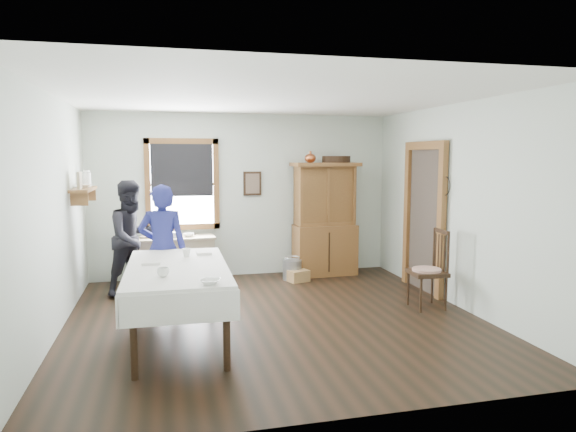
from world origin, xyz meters
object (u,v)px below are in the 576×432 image
at_px(spindle_chair, 427,269).
at_px(woman_blue, 163,254).
at_px(work_counter, 174,260).
at_px(china_hutch, 325,219).
at_px(dining_table, 178,303).
at_px(pail, 292,270).
at_px(figure_dark, 133,242).
at_px(wicker_basket, 298,276).

xyz_separation_m(spindle_chair, woman_blue, (-3.39, 0.63, 0.24)).
distance_m(work_counter, woman_blue, 1.61).
height_order(china_hutch, dining_table, china_hutch).
bearing_deg(china_hutch, work_counter, 177.73).
relative_size(dining_table, spindle_chair, 1.98).
xyz_separation_m(pail, figure_dark, (-2.45, -0.29, 0.61)).
height_order(work_counter, spindle_chair, spindle_chair).
xyz_separation_m(wicker_basket, woman_blue, (-2.10, -1.16, 0.67)).
distance_m(pail, woman_blue, 2.50).
height_order(china_hutch, figure_dark, china_hutch).
xyz_separation_m(work_counter, wicker_basket, (1.95, -0.39, -0.28)).
xyz_separation_m(spindle_chair, wicker_basket, (-1.29, 1.79, -0.43)).
bearing_deg(dining_table, pail, 52.07).
bearing_deg(work_counter, spindle_chair, -38.44).
distance_m(work_counter, pail, 1.90).
bearing_deg(work_counter, wicker_basket, -15.81).
distance_m(wicker_basket, figure_dark, 2.61).
relative_size(dining_table, wicker_basket, 6.62).
bearing_deg(woman_blue, pail, -142.81).
xyz_separation_m(dining_table, wicker_basket, (1.95, 2.26, -0.32)).
bearing_deg(woman_blue, figure_dark, -63.43).
bearing_deg(wicker_basket, spindle_chair, -54.24).
xyz_separation_m(spindle_chair, figure_dark, (-3.81, 1.65, 0.24)).
relative_size(china_hutch, dining_table, 0.91).
height_order(china_hutch, spindle_chair, china_hutch).
distance_m(dining_table, wicker_basket, 3.01).
xyz_separation_m(pail, wicker_basket, (0.07, -0.15, -0.07)).
bearing_deg(pail, woman_blue, -147.17).
bearing_deg(work_counter, figure_dark, -141.76).
distance_m(dining_table, woman_blue, 1.17).
bearing_deg(china_hutch, dining_table, -135.81).
distance_m(china_hutch, wicker_basket, 1.10).
bearing_deg(pail, wicker_basket, -66.07).
distance_m(work_counter, spindle_chair, 3.90).
bearing_deg(dining_table, figure_dark, 105.01).
relative_size(wicker_basket, woman_blue, 0.21).
distance_m(dining_table, figure_dark, 2.23).
bearing_deg(woman_blue, dining_table, 102.24).
bearing_deg(woman_blue, china_hutch, -145.37).
height_order(pail, wicker_basket, pail).
xyz_separation_m(work_counter, figure_dark, (-0.57, -0.53, 0.40)).
relative_size(china_hutch, spindle_chair, 1.80).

